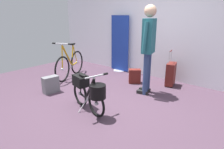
# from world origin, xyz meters

# --- Properties ---
(ground_plane) EXTENTS (7.32, 7.32, 0.00)m
(ground_plane) POSITION_xyz_m (0.00, 0.00, 0.00)
(ground_plane) COLOR #473342
(back_wall) EXTENTS (7.32, 0.10, 2.66)m
(back_wall) POSITION_xyz_m (0.00, 2.17, 1.33)
(back_wall) COLOR silver
(back_wall) RESTS_ON ground_plane
(floor_banner_stand) EXTENTS (0.60, 0.36, 1.59)m
(floor_banner_stand) POSITION_xyz_m (-1.25, 1.98, 0.71)
(floor_banner_stand) COLOR #B7B7BC
(floor_banner_stand) RESTS_ON ground_plane
(folding_bike_foreground) EXTENTS (0.98, 0.53, 0.71)m
(folding_bike_foreground) POSITION_xyz_m (-0.12, -0.36, 0.39)
(folding_bike_foreground) COLOR black
(folding_bike_foreground) RESTS_ON ground_plane
(display_bike_left) EXTENTS (0.63, 1.31, 0.96)m
(display_bike_left) POSITION_xyz_m (-1.88, 0.66, 0.36)
(display_bike_left) COLOR black
(display_bike_left) RESTS_ON ground_plane
(visitor_near_wall) EXTENTS (0.33, 0.52, 1.80)m
(visitor_near_wall) POSITION_xyz_m (0.22, 0.99, 1.05)
(visitor_near_wall) COLOR navy
(visitor_near_wall) RESTS_ON ground_plane
(rolling_suitcase) EXTENTS (0.26, 0.39, 0.83)m
(rolling_suitcase) POSITION_xyz_m (0.43, 1.76, 0.28)
(rolling_suitcase) COLOR maroon
(rolling_suitcase) RESTS_ON ground_plane
(backpack_on_floor) EXTENTS (0.33, 0.31, 0.34)m
(backpack_on_floor) POSITION_xyz_m (-0.32, 1.38, 0.17)
(backpack_on_floor) COLOR maroon
(backpack_on_floor) RESTS_ON ground_plane
(handbag_on_floor) EXTENTS (0.24, 0.35, 0.36)m
(handbag_on_floor) POSITION_xyz_m (-1.38, -0.28, 0.18)
(handbag_on_floor) COLOR slate
(handbag_on_floor) RESTS_ON ground_plane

